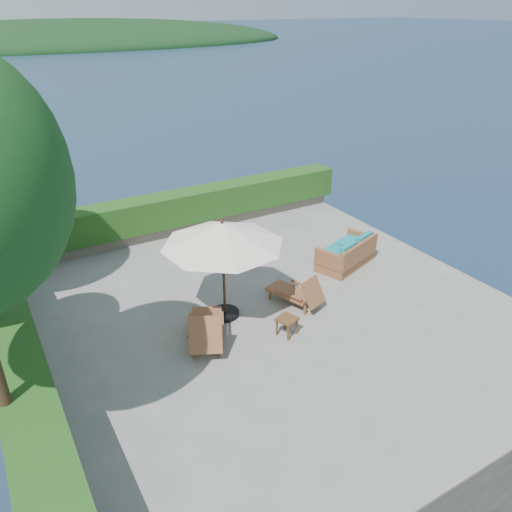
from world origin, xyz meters
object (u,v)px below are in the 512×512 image
lounge_left (206,328)px  side_table (287,321)px  lounge_right (298,292)px  wicker_loveseat (347,255)px  patio_umbrella (222,235)px

lounge_left → side_table: (1.76, -0.63, -0.05)m
lounge_right → side_table: size_ratio=2.95×
lounge_left → side_table: 1.87m
lounge_right → side_table: bearing=-155.0°
lounge_left → lounge_right: size_ratio=1.17×
wicker_loveseat → side_table: bearing=-168.9°
lounge_right → lounge_left: bearing=166.9°
patio_umbrella → lounge_right: bearing=-15.2°
patio_umbrella → lounge_right: patio_umbrella is taller
lounge_left → side_table: lounge_left is taller
lounge_left → patio_umbrella: bearing=68.6°
lounge_right → side_table: lounge_right is taller
lounge_left → lounge_right: (2.72, 0.32, -0.06)m
lounge_right → wicker_loveseat: bearing=2.8°
side_table → lounge_right: bearing=44.7°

